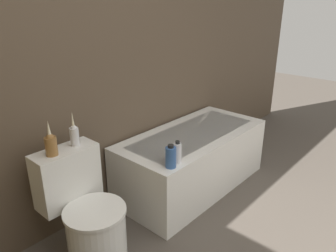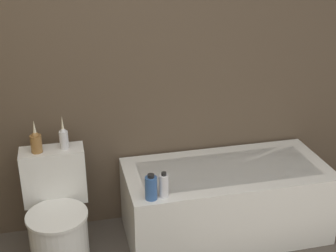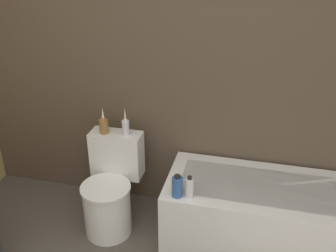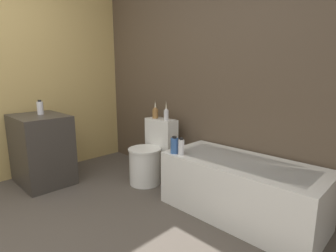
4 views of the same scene
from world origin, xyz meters
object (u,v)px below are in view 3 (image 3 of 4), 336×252
Objects in this scene: shampoo_bottle_tall at (177,187)px; vase_gold at (104,124)px; bathtub at (261,215)px; toilet at (111,191)px; vase_silver at (126,126)px; shampoo_bottle_short at (189,188)px.

vase_gold is at bearing 151.45° from shampoo_bottle_tall.
bathtub is at bearing 23.57° from shampoo_bottle_tall.
vase_silver is (0.09, 0.19, 0.50)m from toilet.
toilet is 0.67m from shampoo_bottle_tall.
bathtub is 1.23m from vase_silver.
vase_gold is 1.30× the size of shampoo_bottle_short.
vase_silver is at bearing 142.41° from shampoo_bottle_tall.
toilet reaches higher than bathtub.
vase_gold reaches higher than shampoo_bottle_short.
vase_silver is 1.32× the size of shampoo_bottle_tall.
toilet reaches higher than shampoo_bottle_short.
toilet is 0.54m from vase_silver.
vase_silver is 1.34× the size of shampoo_bottle_short.
shampoo_bottle_short is at bearing -15.60° from toilet.
shampoo_bottle_short is (0.58, -0.37, -0.22)m from vase_silver.
vase_silver is at bearing 65.11° from toilet.
bathtub is at bearing -6.41° from vase_silver.
bathtub is at bearing -4.74° from vase_gold.
shampoo_bottle_tall is (0.67, -0.36, -0.22)m from vase_gold.
bathtub is at bearing 3.14° from toilet.
toilet is 3.41× the size of vase_gold.
shampoo_bottle_short is at bearing -153.91° from bathtub.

